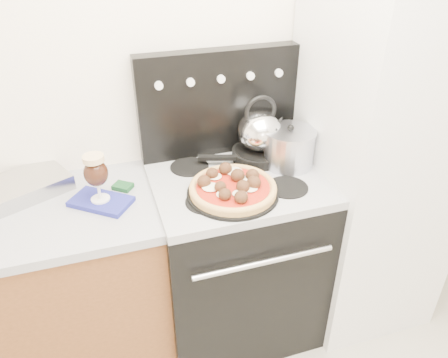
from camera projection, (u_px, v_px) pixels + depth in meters
name	position (u px, v px, depth m)	size (l,w,h in m)	color
room_shell	(327.00, 247.00, 1.05)	(3.52, 3.01, 2.52)	#B5AE9F
base_cabinet	(0.00, 307.00, 1.95)	(1.45, 0.60, 0.86)	brown
stove_body	(235.00, 258.00, 2.21)	(0.76, 0.65, 0.88)	black
cooktop	(236.00, 181.00, 1.97)	(0.76, 0.65, 0.04)	#ADADB2
backguard	(218.00, 103.00, 2.05)	(0.76, 0.08, 0.50)	black
fridge	(375.00, 151.00, 2.10)	(0.64, 0.68, 1.90)	silver
foil_sheet	(26.00, 185.00, 1.88)	(0.33, 0.24, 0.07)	silver
oven_mitt	(101.00, 202.00, 1.81)	(0.25, 0.14, 0.02)	navy
beer_glass	(97.00, 178.00, 1.75)	(0.10, 0.10, 0.21)	black
pizza_pan	(233.00, 193.00, 1.84)	(0.39, 0.39, 0.01)	black
pizza	(233.00, 187.00, 1.82)	(0.37, 0.37, 0.05)	tan
skillet	(258.00, 154.00, 2.09)	(0.26, 0.26, 0.05)	black
tea_kettle	(260.00, 128.00, 2.02)	(0.21, 0.21, 0.23)	silver
stock_pot	(289.00, 149.00, 2.01)	(0.23, 0.23, 0.17)	silver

